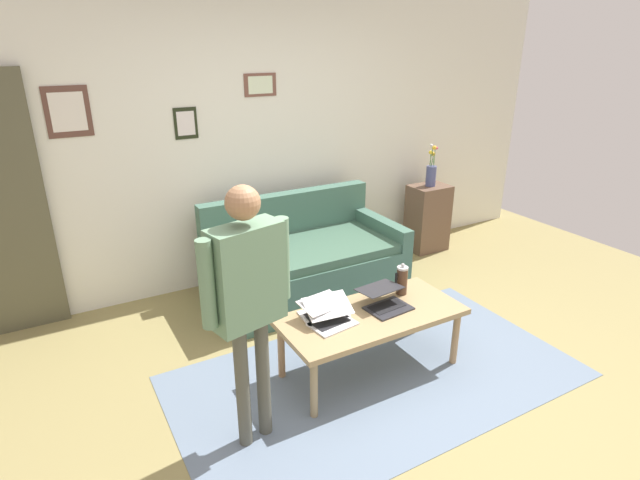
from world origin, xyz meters
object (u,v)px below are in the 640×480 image
at_px(coffee_table, 371,319).
at_px(laptop_center, 325,312).
at_px(flower_vase, 431,173).
at_px(person_standing, 248,288).
at_px(side_shelf, 427,218).
at_px(laptop_right, 329,317).
at_px(couch, 304,262).
at_px(laptop_left, 385,301).
at_px(french_press, 402,280).

distance_m(coffee_table, laptop_center, 0.34).
xyz_separation_m(flower_vase, person_standing, (2.83, 1.80, 0.12)).
relative_size(side_shelf, person_standing, 0.47).
bearing_deg(laptop_right, couch, -110.78).
height_order(couch, person_standing, person_standing).
distance_m(laptop_left, person_standing, 1.24).
bearing_deg(laptop_right, flower_vase, -144.88).
distance_m(laptop_left, laptop_right, 0.45).
relative_size(couch, flower_vase, 3.81).
bearing_deg(side_shelf, french_press, 43.90).
bearing_deg(coffee_table, couch, -97.06).
relative_size(laptop_center, person_standing, 0.21).
relative_size(couch, person_standing, 1.10).
xyz_separation_m(laptop_right, side_shelf, (-2.17, -1.53, -0.14)).
bearing_deg(laptop_left, flower_vase, -138.08).
relative_size(coffee_table, laptop_left, 3.73).
relative_size(french_press, person_standing, 0.16).
distance_m(laptop_center, french_press, 0.67).
height_order(coffee_table, laptop_center, laptop_center).
xyz_separation_m(side_shelf, flower_vase, (0.00, 0.00, 0.51)).
xyz_separation_m(laptop_left, flower_vase, (-1.72, -1.54, 0.37)).
bearing_deg(person_standing, couch, -126.60).
xyz_separation_m(couch, flower_vase, (-1.69, -0.26, 0.58)).
bearing_deg(coffee_table, laptop_right, -7.71).
distance_m(coffee_table, flower_vase, 2.48).
xyz_separation_m(laptop_right, french_press, (-0.68, -0.09, 0.07)).
height_order(coffee_table, french_press, french_press).
distance_m(couch, laptop_right, 1.37).
height_order(couch, laptop_right, couch).
bearing_deg(person_standing, coffee_table, -167.07).
relative_size(laptop_left, side_shelf, 0.47).
bearing_deg(french_press, flower_vase, -136.10).
bearing_deg(coffee_table, french_press, -159.60).
height_order(couch, laptop_left, couch).
relative_size(laptop_left, flower_vase, 0.77).
bearing_deg(couch, flower_vase, -171.15).
distance_m(laptop_center, side_shelf, 2.61).
bearing_deg(french_press, couch, -80.34).
distance_m(coffee_table, laptop_left, 0.17).
distance_m(laptop_left, side_shelf, 2.32).
bearing_deg(laptop_center, french_press, -178.25).
height_order(coffee_table, laptop_left, laptop_left).
height_order(flower_vase, person_standing, person_standing).
bearing_deg(laptop_left, laptop_right, -1.89).
bearing_deg(flower_vase, french_press, 43.90).
bearing_deg(flower_vase, couch, 8.85).
height_order(laptop_center, french_press, french_press).
distance_m(laptop_center, person_standing, 0.90).
relative_size(couch, laptop_right, 4.72).
relative_size(laptop_left, french_press, 1.41).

